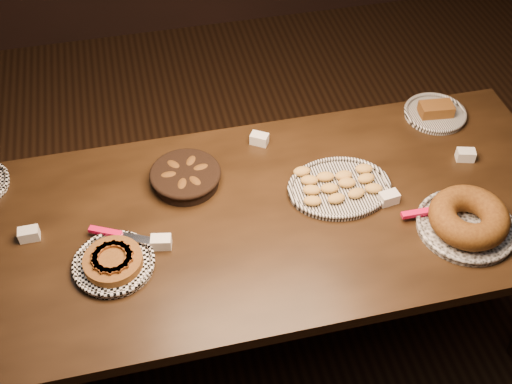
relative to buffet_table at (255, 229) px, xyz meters
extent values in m
plane|color=black|center=(0.00, 0.00, -0.68)|extent=(5.00, 5.00, 0.00)
cube|color=black|center=(0.00, 0.00, 0.05)|extent=(2.40, 1.00, 0.05)
cylinder|color=black|center=(1.08, 0.38, -0.33)|extent=(0.08, 0.08, 0.70)
torus|color=white|center=(-0.52, -0.12, 0.09)|extent=(0.28, 0.28, 0.02)
cylinder|color=#552E11|center=(-0.52, -0.12, 0.10)|extent=(0.21, 0.21, 0.03)
cube|color=#501F0D|center=(-0.46, -0.11, 0.12)|extent=(0.02, 0.07, 0.01)
cube|color=#501F0D|center=(-0.47, -0.09, 0.12)|extent=(0.05, 0.07, 0.01)
cube|color=#501F0D|center=(-0.49, -0.07, 0.12)|extent=(0.07, 0.06, 0.01)
cube|color=#501F0D|center=(-0.51, -0.06, 0.12)|extent=(0.07, 0.03, 0.01)
cube|color=#501F0D|center=(-0.53, -0.06, 0.12)|extent=(0.07, 0.04, 0.01)
cube|color=#501F0D|center=(-0.55, -0.08, 0.12)|extent=(0.06, 0.06, 0.01)
cube|color=#501F0D|center=(-0.57, -0.10, 0.12)|extent=(0.04, 0.07, 0.01)
cube|color=#501F0D|center=(-0.57, -0.12, 0.12)|extent=(0.02, 0.07, 0.01)
cube|color=#501F0D|center=(-0.57, -0.14, 0.12)|extent=(0.05, 0.07, 0.01)
cube|color=#501F0D|center=(-0.55, -0.16, 0.12)|extent=(0.07, 0.06, 0.01)
cube|color=#501F0D|center=(-0.53, -0.17, 0.12)|extent=(0.07, 0.03, 0.01)
cube|color=#501F0D|center=(-0.50, -0.17, 0.12)|extent=(0.07, 0.04, 0.01)
cube|color=#501F0D|center=(-0.48, -0.16, 0.12)|extent=(0.06, 0.06, 0.01)
cube|color=#501F0D|center=(-0.47, -0.14, 0.12)|extent=(0.04, 0.07, 0.01)
cube|color=#E60B44|center=(-0.53, 0.02, 0.10)|extent=(0.12, 0.07, 0.02)
cube|color=silver|center=(-0.42, -0.04, 0.10)|extent=(0.15, 0.09, 0.00)
torus|color=black|center=(0.34, 0.05, 0.09)|extent=(0.32, 0.32, 0.02)
ellipsoid|color=#AC7E32|center=(0.22, 0.00, 0.10)|extent=(0.08, 0.06, 0.03)
ellipsoid|color=#AC7E32|center=(0.31, -0.01, 0.10)|extent=(0.07, 0.05, 0.03)
ellipsoid|color=#AC7E32|center=(0.39, 0.00, 0.10)|extent=(0.07, 0.05, 0.03)
ellipsoid|color=#AC7E32|center=(0.46, 0.01, 0.10)|extent=(0.08, 0.06, 0.03)
ellipsoid|color=#AC7E32|center=(0.23, 0.05, 0.10)|extent=(0.08, 0.06, 0.03)
ellipsoid|color=#AC7E32|center=(0.30, 0.05, 0.10)|extent=(0.08, 0.06, 0.03)
ellipsoid|color=#AC7E32|center=(0.37, 0.06, 0.10)|extent=(0.07, 0.05, 0.03)
ellipsoid|color=#AC7E32|center=(0.45, 0.06, 0.10)|extent=(0.07, 0.05, 0.03)
ellipsoid|color=#AC7E32|center=(0.24, 0.10, 0.10)|extent=(0.08, 0.06, 0.03)
ellipsoid|color=#AC7E32|center=(0.30, 0.11, 0.10)|extent=(0.07, 0.05, 0.03)
ellipsoid|color=#AC7E32|center=(0.37, 0.10, 0.10)|extent=(0.07, 0.04, 0.03)
ellipsoid|color=#AC7E32|center=(0.46, 0.12, 0.10)|extent=(0.07, 0.06, 0.03)
ellipsoid|color=#AC7E32|center=(0.22, 0.16, 0.10)|extent=(0.07, 0.05, 0.03)
torus|color=black|center=(0.72, -0.23, 0.09)|extent=(0.35, 0.35, 0.02)
torus|color=brown|center=(0.72, -0.23, 0.13)|extent=(0.33, 0.33, 0.10)
cube|color=#E60B44|center=(0.57, -0.15, 0.10)|extent=(0.12, 0.03, 0.02)
cube|color=silver|center=(0.70, -0.15, 0.10)|extent=(0.15, 0.03, 0.00)
cylinder|color=black|center=(-0.22, 0.22, 0.10)|extent=(0.30, 0.30, 0.06)
torus|color=black|center=(-0.22, 0.22, 0.13)|extent=(0.27, 0.27, 0.02)
ellipsoid|color=black|center=(-0.16, 0.23, 0.12)|extent=(0.09, 0.06, 0.04)
ellipsoid|color=black|center=(-0.19, 0.27, 0.12)|extent=(0.08, 0.09, 0.04)
ellipsoid|color=black|center=(-0.26, 0.27, 0.12)|extent=(0.08, 0.09, 0.04)
ellipsoid|color=black|center=(-0.28, 0.22, 0.12)|extent=(0.08, 0.05, 0.04)
ellipsoid|color=black|center=(-0.24, 0.16, 0.12)|extent=(0.07, 0.09, 0.04)
ellipsoid|color=black|center=(-0.19, 0.16, 0.12)|extent=(0.08, 0.09, 0.04)
torus|color=black|center=(0.87, 0.38, 0.09)|extent=(0.26, 0.26, 0.02)
cube|color=#552E11|center=(0.87, 0.38, 0.11)|extent=(0.14, 0.09, 0.05)
cube|color=white|center=(-0.35, -0.07, 0.10)|extent=(0.08, 0.06, 0.04)
cube|color=white|center=(0.11, 0.38, 0.10)|extent=(0.08, 0.08, 0.04)
cube|color=white|center=(0.50, -0.05, 0.10)|extent=(0.08, 0.05, 0.04)
cube|color=white|center=(-0.80, 0.07, 0.10)|extent=(0.07, 0.05, 0.04)
cube|color=white|center=(0.88, 0.10, 0.10)|extent=(0.08, 0.06, 0.04)
camera|label=1|loc=(-0.34, -1.51, 1.83)|focal=45.00mm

